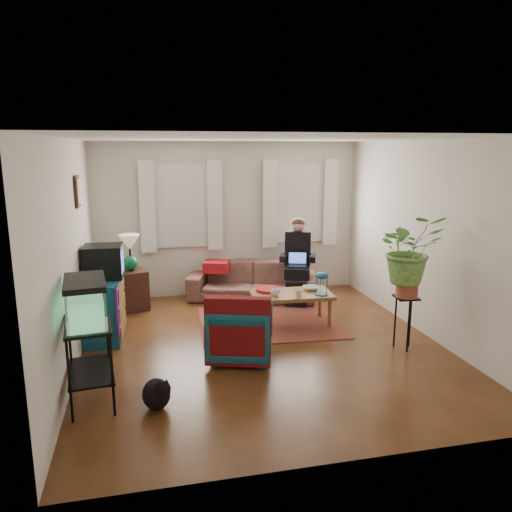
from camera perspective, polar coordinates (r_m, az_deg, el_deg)
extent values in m
cube|color=#4F2B14|center=(6.52, 0.79, -10.23)|extent=(4.50, 5.00, 0.01)
cube|color=white|center=(6.02, 0.87, 13.28)|extent=(4.50, 5.00, 0.01)
cube|color=silver|center=(8.55, -3.14, 4.23)|extent=(4.50, 0.01, 2.60)
cube|color=silver|center=(3.83, 9.74, -6.09)|extent=(4.50, 0.01, 2.60)
cube|color=silver|center=(6.03, -20.44, 0.06)|extent=(0.01, 5.00, 2.60)
cube|color=silver|center=(7.01, 19.01, 1.79)|extent=(0.01, 5.00, 2.60)
cube|color=white|center=(8.41, -8.54, 5.69)|extent=(1.08, 0.04, 1.38)
cube|color=white|center=(8.80, 4.96, 6.07)|extent=(1.08, 0.04, 1.38)
cube|color=white|center=(8.33, -8.50, 5.63)|extent=(1.36, 0.06, 1.50)
cube|color=white|center=(8.72, 5.12, 6.01)|extent=(1.36, 0.06, 1.50)
cube|color=#3D2616|center=(6.77, -19.66, 6.95)|extent=(0.04, 0.32, 0.40)
cube|color=brown|center=(7.32, 1.57, -7.60)|extent=(2.11, 1.74, 0.01)
imported|color=brown|center=(8.35, -0.45, -2.18)|extent=(2.24, 1.45, 0.82)
cube|color=#3C2316|center=(8.05, -13.99, -3.80)|extent=(0.54, 0.54, 0.63)
cube|color=#105D62|center=(6.95, -16.98, -5.78)|extent=(0.49, 0.92, 0.81)
cube|color=black|center=(6.87, -17.07, -0.61)|extent=(0.52, 0.47, 0.43)
cube|color=black|center=(5.28, -18.40, -11.54)|extent=(0.50, 0.79, 0.84)
cube|color=#7FD899|center=(5.06, -18.89, -4.86)|extent=(0.45, 0.72, 0.44)
ellipsoid|color=black|center=(5.12, -11.34, -14.88)|extent=(0.40, 0.49, 0.36)
imported|color=#136D72|center=(6.04, -1.77, -8.25)|extent=(0.91, 0.87, 0.75)
cube|color=#9E0A0A|center=(5.72, -2.10, -7.80)|extent=(0.77, 0.39, 0.62)
cube|color=brown|center=(7.21, 4.05, -6.02)|extent=(1.17, 0.69, 0.47)
imported|color=white|center=(6.97, 2.21, -4.18)|extent=(0.14, 0.14, 0.10)
imported|color=beige|center=(6.96, 4.86, -4.25)|extent=(0.11, 0.11, 0.10)
imported|color=white|center=(7.30, 6.27, -3.66)|extent=(0.24, 0.24, 0.06)
cylinder|color=#B21414|center=(7.21, 1.39, -3.85)|extent=(0.37, 0.37, 0.04)
cube|color=black|center=(6.60, 16.61, -7.32)|extent=(0.31, 0.31, 0.68)
imported|color=#599947|center=(6.38, 17.06, -0.42)|extent=(0.84, 0.74, 0.87)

